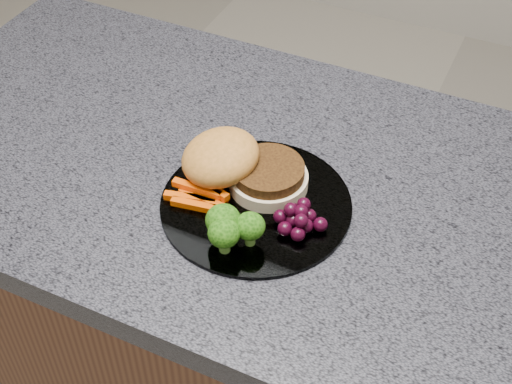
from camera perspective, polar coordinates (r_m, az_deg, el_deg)
island_cabinet at (r=1.38m, az=0.53°, el=-13.15°), size 1.20×0.60×0.86m
countertop at (r=1.03m, az=0.69°, el=0.53°), size 1.20×0.60×0.04m
plate at (r=0.97m, az=0.00°, el=-0.98°), size 0.26×0.26×0.01m
burger at (r=0.98m, az=-1.50°, el=2.04°), size 0.21×0.16×0.06m
carrot_sticks at (r=0.97m, az=-4.52°, el=-0.24°), size 0.09×0.06×0.02m
broccoli at (r=0.89m, az=-2.04°, el=-2.78°), size 0.08×0.06×0.05m
grape_bunch at (r=0.92m, az=3.41°, el=-2.14°), size 0.07×0.06×0.03m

